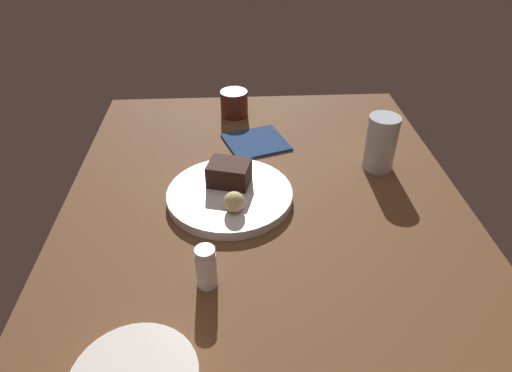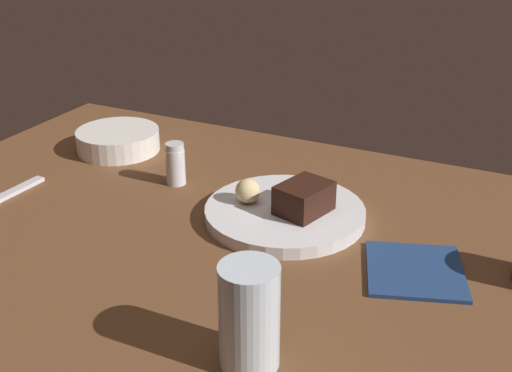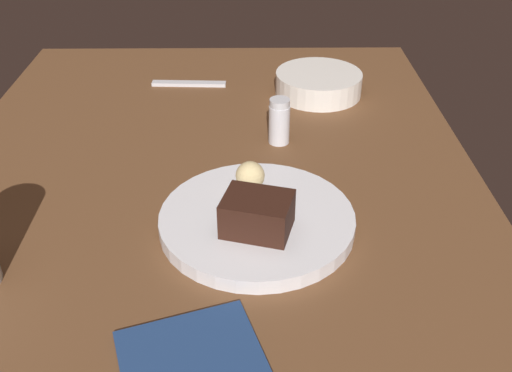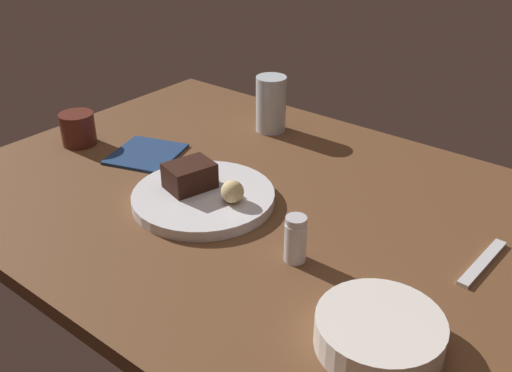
{
  "view_description": "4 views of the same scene",
  "coord_description": "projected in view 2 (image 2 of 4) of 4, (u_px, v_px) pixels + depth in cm",
  "views": [
    {
      "loc": [
        -68.35,
        6.12,
        60.88
      ],
      "look_at": [
        7.5,
        1.9,
        6.97
      ],
      "focal_mm": 31.99,
      "sensor_mm": 36.0,
      "label": 1
    },
    {
      "loc": [
        46.39,
        -81.0,
        53.94
      ],
      "look_at": [
        3.88,
        6.21,
        8.45
      ],
      "focal_mm": 46.32,
      "sensor_mm": 36.0,
      "label": 2
    },
    {
      "loc": [
        70.73,
        6.54,
        50.8
      ],
      "look_at": [
        6.29,
        7.24,
        8.04
      ],
      "focal_mm": 40.5,
      "sensor_mm": 36.0,
      "label": 3
    },
    {
      "loc": [
        -57.05,
        73.91,
        58.09
      ],
      "look_at": [
        1.19,
        1.09,
        6.29
      ],
      "focal_mm": 40.99,
      "sensor_mm": 36.0,
      "label": 4
    }
  ],
  "objects": [
    {
      "name": "dining_table",
      "position": [
        218.0,
        235.0,
        1.07
      ],
      "size": [
        120.0,
        84.0,
        3.0
      ],
      "primitive_type": "cube",
      "color": "brown",
      "rests_on": "ground"
    },
    {
      "name": "folded_napkin",
      "position": [
        415.0,
        270.0,
        0.94
      ],
      "size": [
        17.41,
        17.94,
        0.6
      ],
      "primitive_type": "cube",
      "rotation": [
        0.0,
        0.0,
        0.33
      ],
      "color": "navy",
      "rests_on": "dining_table"
    },
    {
      "name": "dessert_plate",
      "position": [
        285.0,
        213.0,
        1.08
      ],
      "size": [
        26.29,
        26.29,
        2.05
      ],
      "primitive_type": "cylinder",
      "color": "silver",
      "rests_on": "dining_table"
    },
    {
      "name": "side_bowl",
      "position": [
        118.0,
        140.0,
        1.35
      ],
      "size": [
        16.77,
        16.77,
        4.38
      ],
      "primitive_type": "cylinder",
      "color": "white",
      "rests_on": "dining_table"
    },
    {
      "name": "bread_roll",
      "position": [
        248.0,
        191.0,
        1.09
      ],
      "size": [
        4.14,
        4.14,
        4.14
      ],
      "primitive_type": "sphere",
      "color": "#DBC184",
      "rests_on": "dessert_plate"
    },
    {
      "name": "dessert_spoon",
      "position": [
        10.0,
        194.0,
        1.16
      ],
      "size": [
        2.48,
        15.07,
        0.7
      ],
      "primitive_type": "cube",
      "rotation": [
        0.0,
        0.0,
        1.53
      ],
      "color": "silver",
      "rests_on": "dining_table"
    },
    {
      "name": "water_glass",
      "position": [
        249.0,
        316.0,
        0.74
      ],
      "size": [
        6.98,
        6.98,
        12.92
      ],
      "primitive_type": "cylinder",
      "color": "silver",
      "rests_on": "dining_table"
    },
    {
      "name": "chocolate_cake_slice",
      "position": [
        304.0,
        198.0,
        1.05
      ],
      "size": [
        8.59,
        9.99,
        4.86
      ],
      "primitive_type": "cube",
      "rotation": [
        0.0,
        0.0,
        4.44
      ],
      "color": "black",
      "rests_on": "dessert_plate"
    },
    {
      "name": "salt_shaker",
      "position": [
        175.0,
        164.0,
        1.19
      ],
      "size": [
        3.53,
        3.53,
        7.83
      ],
      "color": "silver",
      "rests_on": "dining_table"
    }
  ]
}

